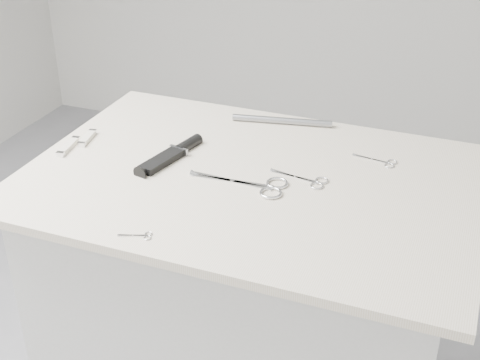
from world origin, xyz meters
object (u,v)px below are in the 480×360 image
(large_shears, at_px, (259,185))
(metal_rail, at_px, (282,121))
(plinth, at_px, (250,337))
(pocket_knife_a, at_px, (68,146))
(pocket_knife_b, at_px, (87,138))
(sheathed_knife, at_px, (174,154))
(embroidery_scissors_a, at_px, (309,181))
(embroidery_scissors_b, at_px, (382,162))
(tiny_scissors, at_px, (140,236))

(large_shears, relative_size, metal_rail, 0.83)
(plinth, relative_size, pocket_knife_a, 9.27)
(pocket_knife_a, bearing_deg, metal_rail, -61.53)
(large_shears, height_order, metal_rail, metal_rail)
(large_shears, bearing_deg, pocket_knife_a, 178.04)
(plinth, bearing_deg, pocket_knife_b, 176.42)
(sheathed_knife, bearing_deg, metal_rail, -20.92)
(large_shears, xyz_separation_m, pocket_knife_b, (-0.47, 0.06, 0.00))
(pocket_knife_b, bearing_deg, pocket_knife_a, 152.57)
(metal_rail, bearing_deg, pocket_knife_b, -147.45)
(embroidery_scissors_a, xyz_separation_m, sheathed_knife, (-0.33, 0.00, 0.01))
(pocket_knife_b, bearing_deg, large_shears, -108.46)
(embroidery_scissors_a, relative_size, pocket_knife_a, 1.37)
(large_shears, height_order, pocket_knife_a, pocket_knife_a)
(plinth, bearing_deg, large_shears, -50.21)
(pocket_knife_a, xyz_separation_m, pocket_knife_b, (0.02, 0.06, -0.00))
(embroidery_scissors_a, xyz_separation_m, pocket_knife_b, (-0.56, 0.00, 0.00))
(plinth, bearing_deg, metal_rail, 94.96)
(embroidery_scissors_b, xyz_separation_m, sheathed_knife, (-0.46, -0.15, 0.01))
(large_shears, height_order, embroidery_scissors_a, large_shears)
(embroidery_scissors_a, bearing_deg, large_shears, -137.81)
(embroidery_scissors_b, bearing_deg, tiny_scissors, -120.00)
(pocket_knife_a, xyz_separation_m, metal_rail, (0.43, 0.32, 0.00))
(tiny_scissors, xyz_separation_m, pocket_knife_b, (-0.32, 0.32, 0.00))
(plinth, height_order, sheathed_knife, sheathed_knife)
(tiny_scissors, bearing_deg, sheathed_knife, 85.09)
(pocket_knife_b, bearing_deg, metal_rail, -68.19)
(plinth, height_order, tiny_scissors, tiny_scissors)
(large_shears, xyz_separation_m, tiny_scissors, (-0.15, -0.26, -0.00))
(plinth, relative_size, pocket_knife_b, 10.61)
(large_shears, distance_m, embroidery_scissors_b, 0.31)
(sheathed_knife, height_order, metal_rail, sheathed_knife)
(embroidery_scissors_b, xyz_separation_m, pocket_knife_b, (-0.69, -0.14, 0.00))
(tiny_scissors, xyz_separation_m, metal_rail, (0.09, 0.59, 0.01))
(tiny_scissors, distance_m, pocket_knife_b, 0.46)
(sheathed_knife, height_order, pocket_knife_a, sheathed_knife)
(embroidery_scissors_b, height_order, tiny_scissors, same)
(embroidery_scissors_b, xyz_separation_m, metal_rail, (-0.28, 0.12, 0.01))
(embroidery_scissors_b, relative_size, sheathed_knife, 0.51)
(pocket_knife_a, relative_size, metal_rail, 0.38)
(pocket_knife_a, bearing_deg, pocket_knife_b, -24.86)
(tiny_scissors, height_order, metal_rail, metal_rail)
(embroidery_scissors_b, xyz_separation_m, tiny_scissors, (-0.37, -0.47, -0.00))
(metal_rail, bearing_deg, large_shears, -80.41)
(plinth, distance_m, embroidery_scissors_a, 0.49)
(sheathed_knife, bearing_deg, embroidery_scissors_a, -77.27)
(large_shears, bearing_deg, tiny_scissors, -120.38)
(embroidery_scissors_b, relative_size, tiny_scissors, 1.58)
(pocket_knife_b, xyz_separation_m, metal_rail, (0.41, 0.26, 0.00))
(large_shears, bearing_deg, sheathed_knife, 163.94)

